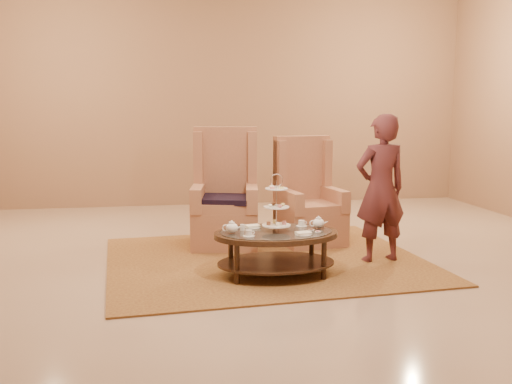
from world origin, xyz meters
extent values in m
plane|color=#BEA68E|center=(0.00, 0.00, 0.00)|extent=(8.00, 8.00, 0.00)
cube|color=silver|center=(0.00, 0.00, 0.00)|extent=(8.00, 8.00, 0.02)
cube|color=#936B50|center=(0.00, 4.00, 1.75)|extent=(8.00, 0.04, 3.50)
cube|color=olive|center=(0.01, 0.37, 0.01)|extent=(3.42, 2.93, 0.02)
cylinder|color=black|center=(-0.39, -0.43, 0.19)|extent=(0.05, 0.05, 0.39)
cylinder|color=black|center=(0.41, -0.42, 0.19)|extent=(0.05, 0.05, 0.39)
cylinder|color=black|center=(-0.40, 0.00, 0.19)|extent=(0.05, 0.05, 0.39)
cylinder|color=black|center=(0.41, 0.01, 0.19)|extent=(0.05, 0.05, 0.39)
cylinder|color=silver|center=(0.01, -0.21, 0.68)|extent=(0.01, 0.01, 0.48)
torus|color=silver|center=(0.01, -0.21, 0.92)|extent=(0.12, 0.01, 0.12)
cylinder|color=white|center=(0.01, -0.21, 0.50)|extent=(0.27, 0.27, 0.01)
cylinder|color=white|center=(0.01, -0.21, 0.67)|extent=(0.24, 0.24, 0.01)
cylinder|color=white|center=(0.01, -0.21, 0.84)|extent=(0.21, 0.21, 0.01)
cylinder|color=#BE6761|center=(0.08, -0.21, 0.52)|extent=(0.04, 0.04, 0.03)
cylinder|color=#DCC36E|center=(0.01, -0.14, 0.52)|extent=(0.04, 0.04, 0.03)
cylinder|color=brown|center=(-0.07, -0.21, 0.52)|extent=(0.04, 0.04, 0.03)
cylinder|color=white|center=(0.01, -0.28, 0.52)|extent=(0.04, 0.04, 0.03)
ellipsoid|color=#DCC36E|center=(0.07, -0.19, 0.69)|extent=(0.04, 0.04, 0.03)
ellipsoid|color=brown|center=(-0.01, -0.15, 0.69)|extent=(0.04, 0.04, 0.03)
ellipsoid|color=white|center=(-0.06, -0.23, 0.69)|extent=(0.04, 0.04, 0.03)
ellipsoid|color=#BE6761|center=(0.03, -0.27, 0.69)|extent=(0.04, 0.04, 0.03)
cube|color=brown|center=(0.06, -0.18, 0.86)|extent=(0.04, 0.03, 0.02)
cube|color=white|center=(-0.03, -0.16, 0.86)|extent=(0.04, 0.03, 0.02)
cube|color=#BE6761|center=(-0.04, -0.24, 0.86)|extent=(0.04, 0.03, 0.02)
cube|color=#DCC36E|center=(0.04, -0.26, 0.86)|extent=(0.04, 0.03, 0.02)
ellipsoid|color=white|center=(-0.42, -0.23, 0.49)|extent=(0.12, 0.12, 0.09)
cylinder|color=white|center=(-0.42, -0.23, 0.54)|extent=(0.05, 0.05, 0.01)
sphere|color=white|center=(-0.42, -0.23, 0.55)|extent=(0.02, 0.02, 0.02)
cone|color=white|center=(-0.34, -0.23, 0.50)|extent=(0.07, 0.02, 0.05)
torus|color=white|center=(-0.47, -0.23, 0.49)|extent=(0.07, 0.01, 0.07)
ellipsoid|color=white|center=(0.43, -0.16, 0.49)|extent=(0.12, 0.12, 0.09)
cylinder|color=white|center=(0.43, -0.16, 0.54)|extent=(0.05, 0.05, 0.01)
sphere|color=white|center=(0.43, -0.16, 0.55)|extent=(0.02, 0.02, 0.02)
cone|color=white|center=(0.50, -0.16, 0.50)|extent=(0.07, 0.02, 0.05)
torus|color=white|center=(0.37, -0.16, 0.49)|extent=(0.07, 0.01, 0.07)
cylinder|color=white|center=(-0.28, -0.39, 0.44)|extent=(0.11, 0.11, 0.01)
cylinder|color=white|center=(-0.28, -0.39, 0.47)|extent=(0.06, 0.06, 0.05)
torus|color=white|center=(-0.24, -0.39, 0.47)|extent=(0.03, 0.01, 0.03)
cylinder|color=white|center=(0.30, -0.03, 0.44)|extent=(0.11, 0.11, 0.01)
cylinder|color=white|center=(0.30, -0.03, 0.47)|extent=(0.06, 0.06, 0.05)
torus|color=white|center=(0.33, -0.03, 0.47)|extent=(0.03, 0.01, 0.03)
cylinder|color=white|center=(-0.19, -0.02, 0.44)|extent=(0.16, 0.16, 0.01)
cube|color=#F1E9CB|center=(-0.19, -0.02, 0.46)|extent=(0.15, 0.12, 0.02)
cylinder|color=white|center=(0.22, -0.40, 0.44)|extent=(0.16, 0.16, 0.01)
cube|color=#F1E9CB|center=(0.22, -0.40, 0.46)|extent=(0.15, 0.12, 0.02)
cylinder|color=white|center=(-0.30, -0.12, 0.47)|extent=(0.04, 0.04, 0.06)
cylinder|color=white|center=(0.38, -0.34, 0.45)|extent=(0.05, 0.05, 0.01)
cylinder|color=#BE6761|center=(0.38, -0.34, 0.46)|extent=(0.04, 0.04, 0.01)
cylinder|color=white|center=(0.34, -0.25, 0.45)|extent=(0.05, 0.05, 0.01)
cylinder|color=brown|center=(0.34, -0.25, 0.46)|extent=(0.04, 0.04, 0.01)
cylinder|color=white|center=(-0.36, -0.04, 0.45)|extent=(0.05, 0.05, 0.01)
cylinder|color=white|center=(-0.36, -0.04, 0.46)|extent=(0.04, 0.04, 0.01)
cube|color=#B67756|center=(-0.34, 1.03, 0.22)|extent=(0.84, 0.84, 0.44)
cube|color=#B67756|center=(-0.34, 0.98, 0.49)|extent=(0.71, 0.71, 0.11)
cube|color=#B67756|center=(-0.29, 1.33, 0.68)|extent=(0.75, 0.25, 1.37)
cube|color=#B67756|center=(-0.61, 1.34, 1.00)|extent=(0.14, 0.24, 0.63)
cube|color=#B67756|center=(0.01, 1.25, 1.00)|extent=(0.14, 0.24, 0.63)
cube|color=#B67756|center=(-0.65, 1.03, 0.58)|extent=(0.22, 0.67, 0.27)
cube|color=#B67756|center=(-0.04, 0.94, 0.58)|extent=(0.22, 0.67, 0.27)
cube|color=black|center=(-0.35, 0.95, 0.57)|extent=(0.70, 0.67, 0.06)
cube|color=#B67756|center=(0.66, 0.98, 0.20)|extent=(0.77, 0.77, 0.41)
cube|color=#B67756|center=(0.66, 0.94, 0.45)|extent=(0.66, 0.66, 0.10)
cube|color=#B67756|center=(0.61, 1.26, 0.63)|extent=(0.69, 0.24, 1.26)
cube|color=#B67756|center=(0.33, 1.18, 0.92)|extent=(0.13, 0.23, 0.58)
cube|color=#B67756|center=(0.91, 1.27, 0.92)|extent=(0.13, 0.23, 0.58)
cube|color=#B67756|center=(0.39, 0.89, 0.53)|extent=(0.21, 0.62, 0.25)
cube|color=#B67756|center=(0.94, 0.98, 0.53)|extent=(0.21, 0.62, 0.25)
imported|color=#502224|center=(1.17, 0.13, 0.76)|extent=(0.60, 0.44, 1.53)
camera|label=1|loc=(-1.04, -5.34, 1.59)|focal=40.00mm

